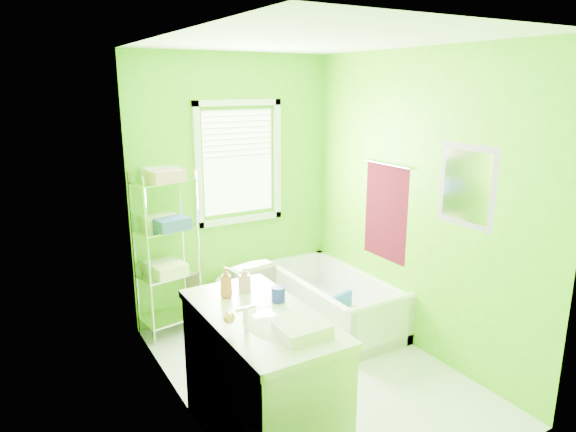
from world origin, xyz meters
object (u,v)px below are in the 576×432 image
toilet (239,292)px  wire_shelf_unit (167,235)px  bathtub (334,307)px  vanity (262,377)px

toilet → wire_shelf_unit: size_ratio=0.46×
bathtub → wire_shelf_unit: (-1.45, 0.63, 0.80)m
bathtub → wire_shelf_unit: bearing=156.5°
vanity → wire_shelf_unit: (-0.01, 1.86, 0.47)m
bathtub → vanity: size_ratio=1.25×
bathtub → wire_shelf_unit: size_ratio=0.98×
toilet → vanity: bearing=64.5°
bathtub → toilet: 0.96m
vanity → toilet: bearing=70.2°
bathtub → toilet: (-0.86, 0.39, 0.21)m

